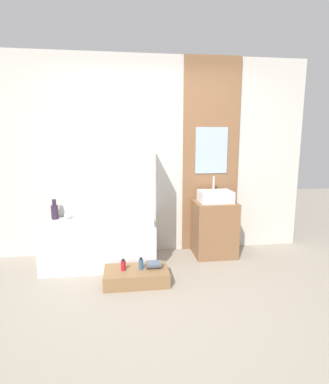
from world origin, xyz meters
name	(u,v)px	position (x,y,z in m)	size (l,w,h in m)	color
ground_plane	(170,313)	(0.00, 0.00, 0.00)	(12.00, 12.00, 0.00)	gray
wall_tiled_back	(152,157)	(0.00, 1.58, 1.30)	(4.20, 0.06, 2.60)	beige
wall_wood_accent	(211,156)	(0.79, 1.53, 1.30)	(0.77, 0.04, 2.60)	brown
bathtub	(100,243)	(-0.70, 1.19, 0.27)	(1.34, 0.68, 0.53)	white
glass_shower_screen	(151,181)	(-0.06, 1.12, 1.04)	(0.01, 0.49, 1.02)	silver
wooden_step_bench	(136,276)	(-0.27, 0.61, 0.08)	(0.69, 0.38, 0.15)	olive
vanity_cabinet	(214,228)	(0.79, 1.28, 0.36)	(0.54, 0.46, 0.73)	brown
sink	(215,196)	(0.79, 1.28, 0.80)	(0.42, 0.32, 0.33)	white
vase_tall_dark	(55,211)	(-1.27, 1.44, 0.63)	(0.09, 0.09, 0.26)	#2D1E33
vase_round_light	(68,215)	(-1.11, 1.43, 0.58)	(0.10, 0.10, 0.10)	silver
bottle_soap_primary	(123,265)	(-0.41, 0.61, 0.21)	(0.05, 0.05, 0.12)	#B21928
bottle_soap_secondary	(141,264)	(-0.22, 0.61, 0.21)	(0.05, 0.05, 0.13)	#2D567A
towel_roll	(154,264)	(-0.08, 0.61, 0.20)	(0.09, 0.09, 0.16)	#4C5666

